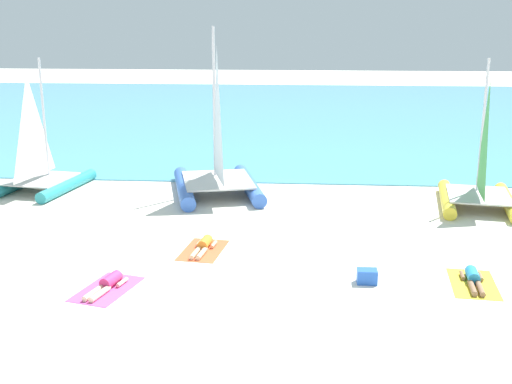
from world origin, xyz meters
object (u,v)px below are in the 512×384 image
(sailboat_yellow, at_px, (479,186))
(towel_right, at_px, (473,284))
(sunbather_left, at_px, (108,283))
(sunbather_right, at_px, (473,278))
(towel_middle, at_px, (203,250))
(sunbather_middle, at_px, (204,245))
(towel_left, at_px, (107,289))
(sailboat_teal, at_px, (41,171))
(cooler_box, at_px, (367,276))
(sailboat_blue, at_px, (217,171))

(sailboat_yellow, height_order, towel_right, sailboat_yellow)
(sunbather_left, relative_size, sunbather_right, 0.99)
(towel_middle, distance_m, sunbather_middle, 0.14)
(sunbather_middle, height_order, towel_right, sunbather_middle)
(towel_left, xyz_separation_m, towel_right, (9.02, 1.01, 0.00))
(sailboat_teal, height_order, sunbather_middle, sailboat_teal)
(cooler_box, bearing_deg, sailboat_yellow, 57.57)
(sailboat_blue, xyz_separation_m, sailboat_teal, (-6.80, 0.06, -0.17))
(sailboat_blue, relative_size, sailboat_teal, 1.23)
(sailboat_yellow, height_order, sunbather_right, sailboat_yellow)
(sailboat_yellow, relative_size, cooler_box, 10.24)
(sunbather_left, height_order, sunbather_right, same)
(sunbather_middle, height_order, sunbather_right, same)
(towel_middle, xyz_separation_m, cooler_box, (4.45, -2.01, 0.17))
(sailboat_yellow, height_order, sailboat_teal, sailboat_yellow)
(sailboat_blue, relative_size, sunbather_right, 3.93)
(towel_right, bearing_deg, cooler_box, -177.06)
(sunbather_left, height_order, towel_middle, sunbather_left)
(towel_middle, bearing_deg, towel_left, -123.67)
(sailboat_yellow, bearing_deg, sunbather_right, -96.22)
(sunbather_middle, xyz_separation_m, towel_right, (7.09, -1.94, -0.13))
(towel_left, bearing_deg, sunbather_middle, 56.82)
(cooler_box, bearing_deg, sunbather_left, -172.78)
(towel_left, height_order, sunbather_right, sunbather_right)
(towel_right, distance_m, sunbather_right, 0.14)
(towel_left, height_order, towel_right, same)
(sailboat_blue, distance_m, towel_left, 9.14)
(towel_middle, xyz_separation_m, towel_right, (7.10, -1.88, 0.00))
(sunbather_right, bearing_deg, towel_middle, 171.01)
(towel_left, relative_size, sunbather_left, 1.22)
(sailboat_teal, xyz_separation_m, towel_left, (5.29, -9.03, -0.74))
(sailboat_yellow, distance_m, cooler_box, 8.35)
(sailboat_yellow, distance_m, sunbather_right, 7.09)
(towel_right, relative_size, cooler_box, 3.80)
(sunbather_left, height_order, sunbather_middle, same)
(towel_right, bearing_deg, sailboat_blue, 133.32)
(sailboat_blue, bearing_deg, towel_middle, -100.19)
(sailboat_teal, bearing_deg, sunbather_middle, -30.81)
(sailboat_blue, relative_size, towel_right, 3.24)
(sailboat_yellow, height_order, towel_middle, sailboat_yellow)
(towel_right, bearing_deg, sunbather_left, -174.03)
(sailboat_blue, bearing_deg, towel_left, -113.60)
(sailboat_blue, bearing_deg, sailboat_teal, 165.45)
(towel_right, bearing_deg, towel_middle, 165.19)
(sailboat_yellow, distance_m, sunbather_left, 13.38)
(sailboat_blue, height_order, sailboat_teal, sailboat_blue)
(sunbather_middle, bearing_deg, sailboat_teal, 147.08)
(sunbather_left, bearing_deg, cooler_box, 21.89)
(sunbather_right, bearing_deg, sailboat_teal, 156.25)
(towel_left, relative_size, sunbather_right, 1.21)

